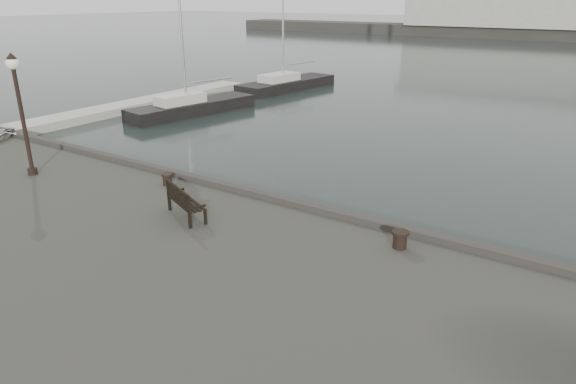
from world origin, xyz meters
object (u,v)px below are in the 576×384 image
bollard_right (400,240)px  yacht_d (287,87)px  bollard_left (167,179)px  lamp_post (19,98)px  yacht_c (193,110)px  bench (186,207)px

bollard_right → yacht_d: bearing=128.6°
yacht_d → bollard_right: bearing=-44.1°
bollard_left → yacht_d: size_ratio=0.03×
lamp_post → yacht_c: 17.36m
bench → yacht_d: (-14.20, 26.27, -1.61)m
bench → yacht_d: bearing=141.6°
bollard_left → lamp_post: bearing=-158.8°
yacht_c → yacht_d: size_ratio=1.01×
bench → bollard_left: size_ratio=4.34×
lamp_post → yacht_d: bearing=105.4°
bench → bollard_right: 5.75m
bollard_right → lamp_post: lamp_post is taller
yacht_c → yacht_d: yacht_c is taller
bollard_left → yacht_d: 27.49m
bollard_left → yacht_d: yacht_d is taller
bollard_left → bollard_right: bearing=-0.3°
bollard_left → yacht_c: (-11.83, 13.51, -1.50)m
bollard_left → yacht_c: bearing=131.2°
lamp_post → yacht_d: size_ratio=0.33×
lamp_post → yacht_d: yacht_d is taller
bollard_right → lamp_post: (-12.44, -1.73, 2.36)m
yacht_c → lamp_post: bearing=-54.5°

